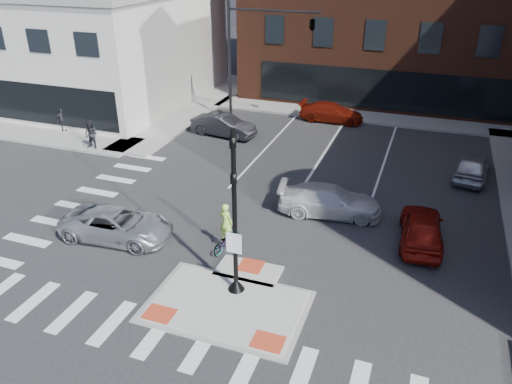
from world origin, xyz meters
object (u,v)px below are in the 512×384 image
at_px(bg_car_dark, 223,125).
at_px(bg_car_silver, 473,165).
at_px(white_pickup, 330,201).
at_px(cyclist, 226,235).
at_px(red_sedan, 422,228).
at_px(silver_suv, 117,224).
at_px(pedestrian_a, 91,135).
at_px(pedestrian_b, 63,119).
at_px(bg_car_red, 331,112).

height_order(bg_car_dark, bg_car_silver, bg_car_silver).
bearing_deg(white_pickup, cyclist, 134.35).
relative_size(red_sedan, white_pickup, 0.89).
relative_size(silver_suv, red_sedan, 1.13).
relative_size(white_pickup, pedestrian_a, 2.75).
xyz_separation_m(bg_car_dark, pedestrian_b, (-9.99, -3.07, 0.21)).
bearing_deg(red_sedan, bg_car_silver, -109.91).
distance_m(bg_car_dark, pedestrian_b, 10.45).
bearing_deg(silver_suv, bg_car_dark, -0.92).
height_order(white_pickup, bg_car_dark, bg_car_dark).
height_order(white_pickup, bg_car_silver, bg_car_silver).
xyz_separation_m(bg_car_dark, bg_car_red, (5.88, 5.21, -0.06)).
xyz_separation_m(white_pickup, bg_car_dark, (-8.65, 7.92, 0.02)).
xyz_separation_m(white_pickup, pedestrian_a, (-14.94, 2.86, 0.32)).
xyz_separation_m(red_sedan, bg_car_silver, (2.12, 7.63, -0.01)).
bearing_deg(bg_car_silver, pedestrian_a, 17.78).
xyz_separation_m(bg_car_silver, cyclist, (-9.43, -10.83, 0.01)).
bearing_deg(white_pickup, bg_car_dark, 38.59).
distance_m(red_sedan, bg_car_red, 15.83).
distance_m(bg_car_red, pedestrian_b, 17.90).
bearing_deg(cyclist, red_sedan, -141.66).
bearing_deg(red_sedan, pedestrian_a, -16.24).
bearing_deg(cyclist, bg_car_silver, -116.36).
bearing_deg(bg_car_red, cyclist, 178.90).
bearing_deg(bg_car_silver, bg_car_red, -28.52).
relative_size(silver_suv, bg_car_red, 1.07).
height_order(bg_car_silver, cyclist, cyclist).
relative_size(white_pickup, pedestrian_b, 3.10).
distance_m(bg_car_dark, cyclist, 13.41).
bearing_deg(red_sedan, pedestrian_b, -19.16).
xyz_separation_m(bg_car_dark, cyclist, (5.41, -12.27, 0.01)).
xyz_separation_m(white_pickup, cyclist, (-3.24, -4.34, 0.03)).
bearing_deg(bg_car_silver, silver_suv, 47.48).
relative_size(bg_car_red, cyclist, 2.10).
xyz_separation_m(cyclist, pedestrian_a, (-11.70, 7.20, 0.29)).
height_order(pedestrian_a, pedestrian_b, pedestrian_a).
relative_size(pedestrian_a, pedestrian_b, 1.13).
bearing_deg(pedestrian_a, cyclist, -32.42).
xyz_separation_m(red_sedan, pedestrian_b, (-22.70, 6.00, 0.20)).
bearing_deg(bg_car_silver, white_pickup, 54.38).
bearing_deg(pedestrian_b, white_pickup, -47.85).
distance_m(bg_car_silver, bg_car_red, 11.16).
relative_size(bg_car_dark, bg_car_red, 0.96).
distance_m(white_pickup, bg_car_silver, 8.97).
bearing_deg(pedestrian_b, bg_car_red, -5.70).
bearing_deg(pedestrian_a, bg_car_red, 39.37).
relative_size(silver_suv, pedestrian_b, 3.12).
xyz_separation_m(bg_car_red, pedestrian_a, (-12.17, -10.27, 0.36)).
xyz_separation_m(red_sedan, bg_car_red, (-6.84, 14.27, -0.07)).
distance_m(red_sedan, cyclist, 7.98).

